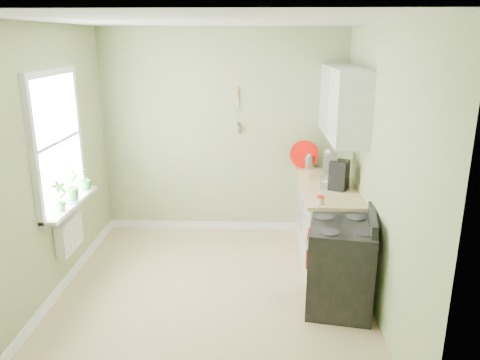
{
  "coord_description": "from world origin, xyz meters",
  "views": [
    {
      "loc": [
        0.45,
        -4.27,
        2.55
      ],
      "look_at": [
        0.27,
        0.55,
        1.09
      ],
      "focal_mm": 35.0,
      "sensor_mm": 36.0,
      "label": 1
    }
  ],
  "objects_px": {
    "stove": "(341,266)",
    "kettle": "(309,161)",
    "coffee_maker": "(339,176)",
    "stand_mixer": "(330,171)"
  },
  "relations": [
    {
      "from": "stand_mixer",
      "to": "coffee_maker",
      "type": "relative_size",
      "value": 1.23
    },
    {
      "from": "stove",
      "to": "stand_mixer",
      "type": "distance_m",
      "value": 1.3
    },
    {
      "from": "stove",
      "to": "kettle",
      "type": "height_order",
      "value": "kettle"
    },
    {
      "from": "kettle",
      "to": "stand_mixer",
      "type": "bearing_deg",
      "value": -77.4
    },
    {
      "from": "stove",
      "to": "kettle",
      "type": "relative_size",
      "value": 4.91
    },
    {
      "from": "kettle",
      "to": "coffee_maker",
      "type": "xyz_separation_m",
      "value": [
        0.25,
        -0.89,
        0.06
      ]
    },
    {
      "from": "kettle",
      "to": "coffee_maker",
      "type": "distance_m",
      "value": 0.93
    },
    {
      "from": "stove",
      "to": "stand_mixer",
      "type": "bearing_deg",
      "value": 88.98
    },
    {
      "from": "coffee_maker",
      "to": "stove",
      "type": "bearing_deg",
      "value": -95.99
    },
    {
      "from": "stove",
      "to": "kettle",
      "type": "distance_m",
      "value": 1.95
    }
  ]
}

